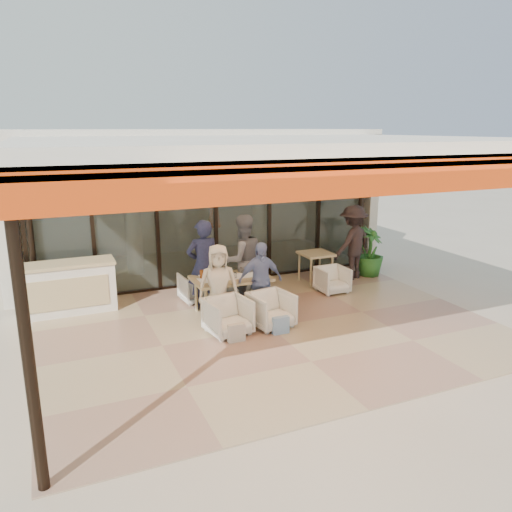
{
  "coord_description": "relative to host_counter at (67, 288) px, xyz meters",
  "views": [
    {
      "loc": [
        -3.62,
        -7.69,
        3.56
      ],
      "look_at": [
        0.1,
        0.9,
        1.15
      ],
      "focal_mm": 35.0,
      "sensor_mm": 36.0,
      "label": 1
    }
  ],
  "objects": [
    {
      "name": "chair_far_left",
      "position": [
        2.53,
        -0.32,
        -0.19
      ],
      "size": [
        0.7,
        0.66,
        0.68
      ],
      "primitive_type": "imported",
      "rotation": [
        0.0,
        0.0,
        3.22
      ],
      "color": "white",
      "rests_on": "ground"
    },
    {
      "name": "diner_cream",
      "position": [
        2.53,
        -1.72,
        0.23
      ],
      "size": [
        0.83,
        0.63,
        1.53
      ],
      "primitive_type": "imported",
      "rotation": [
        0.0,
        0.0,
        -0.22
      ],
      "color": "beige",
      "rests_on": "ground"
    },
    {
      "name": "side_table",
      "position": [
        5.46,
        -0.22,
        0.11
      ],
      "size": [
        0.7,
        0.7,
        0.74
      ],
      "color": "tan",
      "rests_on": "ground"
    },
    {
      "name": "tote_bag_cream",
      "position": [
        2.53,
        -2.62,
        -0.36
      ],
      "size": [
        0.3,
        0.1,
        0.34
      ],
      "primitive_type": "cube",
      "color": "silver",
      "rests_on": "ground"
    },
    {
      "name": "side_chair",
      "position": [
        5.46,
        -0.97,
        -0.21
      ],
      "size": [
        0.64,
        0.6,
        0.65
      ],
      "primitive_type": "imported",
      "rotation": [
        0.0,
        0.0,
        0.01
      ],
      "color": "white",
      "rests_on": "ground"
    },
    {
      "name": "ground",
      "position": [
        3.33,
        -2.3,
        -0.53
      ],
      "size": [
        70.0,
        70.0,
        0.0
      ],
      "primitive_type": "plane",
      "color": "#C6B293",
      "rests_on": "ground"
    },
    {
      "name": "chair_near_right",
      "position": [
        3.37,
        -2.22,
        -0.17
      ],
      "size": [
        0.81,
        0.77,
        0.73
      ],
      "primitive_type": "imported",
      "rotation": [
        0.0,
        0.0,
        0.18
      ],
      "color": "white",
      "rests_on": "ground"
    },
    {
      "name": "glass_storefront",
      "position": [
        3.33,
        0.7,
        1.07
      ],
      "size": [
        8.08,
        0.1,
        3.2
      ],
      "color": "#9EADA3",
      "rests_on": "ground"
    },
    {
      "name": "diner_navy",
      "position": [
        2.53,
        -0.82,
        0.39
      ],
      "size": [
        0.67,
        0.45,
        1.83
      ],
      "primitive_type": "imported",
      "rotation": [
        0.0,
        0.0,
        3.13
      ],
      "color": "#191D37",
      "rests_on": "ground"
    },
    {
      "name": "tote_bag_blue",
      "position": [
        3.37,
        -2.62,
        -0.36
      ],
      "size": [
        0.3,
        0.1,
        0.34
      ],
      "primitive_type": "cube",
      "color": "#99BFD8",
      "rests_on": "ground"
    },
    {
      "name": "interior_block",
      "position": [
        3.34,
        3.02,
        1.7
      ],
      "size": [
        9.05,
        3.62,
        3.52
      ],
      "color": "silver",
      "rests_on": "ground"
    },
    {
      "name": "host_counter",
      "position": [
        0.0,
        0.0,
        0.0
      ],
      "size": [
        1.85,
        0.65,
        1.04
      ],
      "color": "silver",
      "rests_on": "ground"
    },
    {
      "name": "standing_woman",
      "position": [
        6.43,
        -0.27,
        0.37
      ],
      "size": [
        1.32,
        1.01,
        1.81
      ],
      "primitive_type": "imported",
      "rotation": [
        0.0,
        0.0,
        3.47
      ],
      "color": "black",
      "rests_on": "ground"
    },
    {
      "name": "dining_table",
      "position": [
        2.94,
        -1.27,
        0.15
      ],
      "size": [
        1.5,
        0.9,
        0.93
      ],
      "color": "tan",
      "rests_on": "ground"
    },
    {
      "name": "terrace_structure",
      "position": [
        3.33,
        -2.56,
        2.72
      ],
      "size": [
        8.0,
        6.0,
        3.4
      ],
      "color": "silver",
      "rests_on": "ground"
    },
    {
      "name": "chair_far_right",
      "position": [
        3.37,
        -0.32,
        -0.16
      ],
      "size": [
        0.74,
        0.7,
        0.73
      ],
      "primitive_type": "imported",
      "rotation": [
        0.0,
        0.0,
        3.1
      ],
      "color": "white",
      "rests_on": "ground"
    },
    {
      "name": "terrace_floor",
      "position": [
        3.33,
        -2.3,
        -0.53
      ],
      "size": [
        8.0,
        6.0,
        0.01
      ],
      "primitive_type": "cube",
      "color": "tan",
      "rests_on": "ground"
    },
    {
      "name": "chair_near_left",
      "position": [
        2.53,
        -2.22,
        -0.17
      ],
      "size": [
        0.81,
        0.77,
        0.73
      ],
      "primitive_type": "imported",
      "rotation": [
        0.0,
        0.0,
        0.16
      ],
      "color": "white",
      "rests_on": "ground"
    },
    {
      "name": "diner_periwinkle",
      "position": [
        3.37,
        -1.72,
        0.22
      ],
      "size": [
        0.89,
        0.4,
        1.5
      ],
      "primitive_type": "imported",
      "rotation": [
        0.0,
        0.0,
        -0.04
      ],
      "color": "#758AC3",
      "rests_on": "ground"
    },
    {
      "name": "diner_grey",
      "position": [
        3.37,
        -0.82,
        0.41
      ],
      "size": [
        0.95,
        0.77,
        1.88
      ],
      "primitive_type": "imported",
      "rotation": [
        0.0,
        0.0,
        3.2
      ],
      "color": "slate",
      "rests_on": "ground"
    },
    {
      "name": "potted_palm",
      "position": [
        6.98,
        -0.22,
        0.08
      ],
      "size": [
        0.96,
        0.96,
        1.23
      ],
      "primitive_type": "imported",
      "rotation": [
        0.0,
        0.0,
        0.63
      ],
      "color": "#1E5919",
      "rests_on": "ground"
    }
  ]
}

